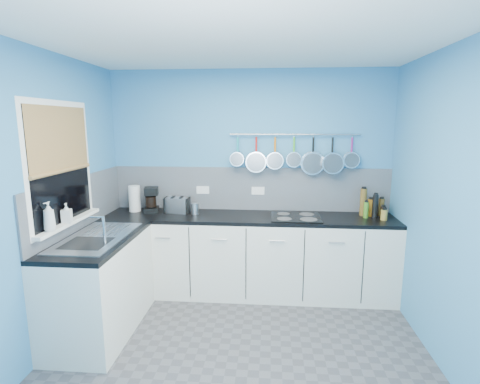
# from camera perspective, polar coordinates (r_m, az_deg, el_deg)

# --- Properties ---
(floor) EXTENTS (3.20, 3.00, 0.02)m
(floor) POSITION_cam_1_polar(r_m,az_deg,el_deg) (3.37, -0.23, -24.13)
(floor) COLOR #47474C
(floor) RESTS_ON ground
(ceiling) EXTENTS (3.20, 3.00, 0.02)m
(ceiling) POSITION_cam_1_polar(r_m,az_deg,el_deg) (2.83, -0.27, 22.84)
(ceiling) COLOR white
(ceiling) RESTS_ON ground
(wall_back) EXTENTS (3.20, 0.02, 2.50)m
(wall_back) POSITION_cam_1_polar(r_m,az_deg,el_deg) (4.32, 1.50, 1.86)
(wall_back) COLOR teal
(wall_back) RESTS_ON ground
(wall_front) EXTENTS (3.20, 0.02, 2.50)m
(wall_front) POSITION_cam_1_polar(r_m,az_deg,el_deg) (1.43, -5.77, -17.03)
(wall_front) COLOR teal
(wall_front) RESTS_ON ground
(wall_left) EXTENTS (0.02, 3.00, 2.50)m
(wall_left) POSITION_cam_1_polar(r_m,az_deg,el_deg) (3.39, -28.54, -1.95)
(wall_left) COLOR teal
(wall_left) RESTS_ON ground
(wall_right) EXTENTS (0.02, 3.00, 2.50)m
(wall_right) POSITION_cam_1_polar(r_m,az_deg,el_deg) (3.15, 30.43, -3.00)
(wall_right) COLOR teal
(wall_right) RESTS_ON ground
(backsplash_back) EXTENTS (3.20, 0.02, 0.50)m
(backsplash_back) POSITION_cam_1_polar(r_m,az_deg,el_deg) (4.32, 1.47, 0.50)
(backsplash_back) COLOR gray
(backsplash_back) RESTS_ON wall_back
(backsplash_left) EXTENTS (0.02, 1.80, 0.50)m
(backsplash_left) POSITION_cam_1_polar(r_m,az_deg,el_deg) (3.90, -23.36, -1.50)
(backsplash_left) COLOR gray
(backsplash_left) RESTS_ON wall_left
(cabinet_run_back) EXTENTS (3.20, 0.60, 0.86)m
(cabinet_run_back) POSITION_cam_1_polar(r_m,az_deg,el_deg) (4.23, 1.20, -9.84)
(cabinet_run_back) COLOR silver
(cabinet_run_back) RESTS_ON ground
(worktop_back) EXTENTS (3.20, 0.60, 0.04)m
(worktop_back) POSITION_cam_1_polar(r_m,az_deg,el_deg) (4.10, 1.22, -3.93)
(worktop_back) COLOR black
(worktop_back) RESTS_ON cabinet_run_back
(cabinet_run_left) EXTENTS (0.60, 1.20, 0.86)m
(cabinet_run_left) POSITION_cam_1_polar(r_m,az_deg,el_deg) (3.73, -20.71, -13.48)
(cabinet_run_left) COLOR silver
(cabinet_run_left) RESTS_ON ground
(worktop_left) EXTENTS (0.60, 1.20, 0.04)m
(worktop_left) POSITION_cam_1_polar(r_m,az_deg,el_deg) (3.58, -21.19, -6.87)
(worktop_left) COLOR black
(worktop_left) RESTS_ON cabinet_run_left
(window_frame) EXTENTS (0.01, 1.00, 1.10)m
(window_frame) POSITION_cam_1_polar(r_m,az_deg,el_deg) (3.57, -25.89, 3.77)
(window_frame) COLOR white
(window_frame) RESTS_ON wall_left
(window_glass) EXTENTS (0.01, 0.90, 1.00)m
(window_glass) POSITION_cam_1_polar(r_m,az_deg,el_deg) (3.57, -25.82, 3.77)
(window_glass) COLOR black
(window_glass) RESTS_ON wall_left
(bamboo_blind) EXTENTS (0.01, 0.90, 0.55)m
(bamboo_blind) POSITION_cam_1_polar(r_m,az_deg,el_deg) (3.55, -26.01, 7.37)
(bamboo_blind) COLOR olive
(bamboo_blind) RESTS_ON wall_left
(window_sill) EXTENTS (0.10, 0.98, 0.03)m
(window_sill) POSITION_cam_1_polar(r_m,az_deg,el_deg) (3.65, -24.89, -4.27)
(window_sill) COLOR white
(window_sill) RESTS_ON wall_left
(sink_unit) EXTENTS (0.50, 0.95, 0.01)m
(sink_unit) POSITION_cam_1_polar(r_m,az_deg,el_deg) (3.57, -21.21, -6.50)
(sink_unit) COLOR silver
(sink_unit) RESTS_ON worktop_left
(mixer_tap) EXTENTS (0.12, 0.08, 0.26)m
(mixer_tap) POSITION_cam_1_polar(r_m,az_deg,el_deg) (3.31, -20.21, -5.48)
(mixer_tap) COLOR silver
(mixer_tap) RESTS_ON worktop_left
(socket_left) EXTENTS (0.15, 0.01, 0.09)m
(socket_left) POSITION_cam_1_polar(r_m,az_deg,el_deg) (4.38, -5.75, 0.32)
(socket_left) COLOR white
(socket_left) RESTS_ON backsplash_back
(socket_right) EXTENTS (0.15, 0.01, 0.09)m
(socket_right) POSITION_cam_1_polar(r_m,az_deg,el_deg) (4.31, 2.79, 0.19)
(socket_right) COLOR white
(socket_right) RESTS_ON backsplash_back
(pot_rail) EXTENTS (1.45, 0.02, 0.02)m
(pot_rail) POSITION_cam_1_polar(r_m,az_deg,el_deg) (4.22, 8.37, 8.76)
(pot_rail) COLOR silver
(pot_rail) RESTS_ON wall_back
(soap_bottle_a) EXTENTS (0.10, 0.11, 0.24)m
(soap_bottle_a) POSITION_cam_1_polar(r_m,az_deg,el_deg) (3.35, -27.36, -3.37)
(soap_bottle_a) COLOR white
(soap_bottle_a) RESTS_ON window_sill
(soap_bottle_b) EXTENTS (0.09, 0.10, 0.17)m
(soap_bottle_b) POSITION_cam_1_polar(r_m,az_deg,el_deg) (3.57, -25.17, -2.94)
(soap_bottle_b) COLOR white
(soap_bottle_b) RESTS_ON window_sill
(paper_towel) EXTENTS (0.16, 0.16, 0.30)m
(paper_towel) POSITION_cam_1_polar(r_m,az_deg,el_deg) (4.44, -15.94, -0.97)
(paper_towel) COLOR white
(paper_towel) RESTS_ON worktop_back
(coffee_maker) EXTENTS (0.20, 0.21, 0.28)m
(coffee_maker) POSITION_cam_1_polar(r_m,az_deg,el_deg) (4.36, -13.51, -1.15)
(coffee_maker) COLOR black
(coffee_maker) RESTS_ON worktop_back
(toaster) EXTENTS (0.29, 0.20, 0.17)m
(toaster) POSITION_cam_1_polar(r_m,az_deg,el_deg) (4.28, -9.62, -1.98)
(toaster) COLOR silver
(toaster) RESTS_ON worktop_back
(canister) EXTENTS (0.11, 0.11, 0.12)m
(canister) POSITION_cam_1_polar(r_m,az_deg,el_deg) (4.17, -6.97, -2.57)
(canister) COLOR silver
(canister) RESTS_ON worktop_back
(hob) EXTENTS (0.53, 0.46, 0.01)m
(hob) POSITION_cam_1_polar(r_m,az_deg,el_deg) (4.05, 8.58, -3.84)
(hob) COLOR black
(hob) RESTS_ON worktop_back
(pan_0) EXTENTS (0.16, 0.13, 0.35)m
(pan_0) POSITION_cam_1_polar(r_m,az_deg,el_deg) (4.22, -0.37, 6.48)
(pan_0) COLOR silver
(pan_0) RESTS_ON pot_rail
(pan_1) EXTENTS (0.24, 0.08, 0.43)m
(pan_1) POSITION_cam_1_polar(r_m,az_deg,el_deg) (4.21, 2.51, 5.95)
(pan_1) COLOR silver
(pan_1) RESTS_ON pot_rail
(pan_2) EXTENTS (0.20, 0.10, 0.39)m
(pan_2) POSITION_cam_1_polar(r_m,az_deg,el_deg) (4.21, 5.41, 6.19)
(pan_2) COLOR silver
(pan_2) RESTS_ON pot_rail
(pan_3) EXTENTS (0.17, 0.07, 0.36)m
(pan_3) POSITION_cam_1_polar(r_m,az_deg,el_deg) (4.22, 8.31, 6.28)
(pan_3) COLOR silver
(pan_3) RESTS_ON pot_rail
(pan_4) EXTENTS (0.26, 0.05, 0.45)m
(pan_4) POSITION_cam_1_polar(r_m,az_deg,el_deg) (4.24, 11.16, 5.64)
(pan_4) COLOR silver
(pan_4) RESTS_ON pot_rail
(pan_5) EXTENTS (0.24, 0.12, 0.43)m
(pan_5) POSITION_cam_1_polar(r_m,az_deg,el_deg) (4.26, 14.01, 5.69)
(pan_5) COLOR silver
(pan_5) RESTS_ON pot_rail
(pan_6) EXTENTS (0.18, 0.06, 0.37)m
(pan_6) POSITION_cam_1_polar(r_m,az_deg,el_deg) (4.30, 16.82, 5.99)
(pan_6) COLOR silver
(pan_6) RESTS_ON pot_rail
(condiment_0) EXTENTS (0.06, 0.06, 0.19)m
(condiment_0) POSITION_cam_1_polar(r_m,az_deg,el_deg) (4.34, 20.93, -2.23)
(condiment_0) COLOR brown
(condiment_0) RESTS_ON worktop_back
(condiment_1) EXTENTS (0.07, 0.07, 0.19)m
(condiment_1) POSITION_cam_1_polar(r_m,az_deg,el_deg) (4.30, 19.47, -2.27)
(condiment_1) COLOR #8C5914
(condiment_1) RESTS_ON worktop_back
(condiment_2) EXTENTS (0.07, 0.07, 0.30)m
(condiment_2) POSITION_cam_1_polar(r_m,az_deg,el_deg) (4.30, 18.44, -1.48)
(condiment_2) COLOR brown
(condiment_2) RESTS_ON worktop_back
(condiment_3) EXTENTS (0.06, 0.06, 0.13)m
(condiment_3) POSITION_cam_1_polar(r_m,az_deg,el_deg) (4.26, 21.17, -2.95)
(condiment_3) COLOR black
(condiment_3) RESTS_ON worktop_back
(condiment_4) EXTENTS (0.06, 0.06, 0.25)m
(condiment_4) POSITION_cam_1_polar(r_m,az_deg,el_deg) (4.23, 20.09, -2.08)
(condiment_4) COLOR black
(condiment_4) RESTS_ON worktop_back
(condiment_5) EXTENTS (0.05, 0.05, 0.17)m
(condiment_5) POSITION_cam_1_polar(r_m,az_deg,el_deg) (4.20, 18.84, -2.64)
(condiment_5) COLOR #3F721E
(condiment_5) RESTS_ON worktop_back
(condiment_6) EXTENTS (0.07, 0.07, 0.11)m
(condiment_6) POSITION_cam_1_polar(r_m,az_deg,el_deg) (4.18, 21.31, -3.30)
(condiment_6) COLOR olive
(condiment_6) RESTS_ON worktop_back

